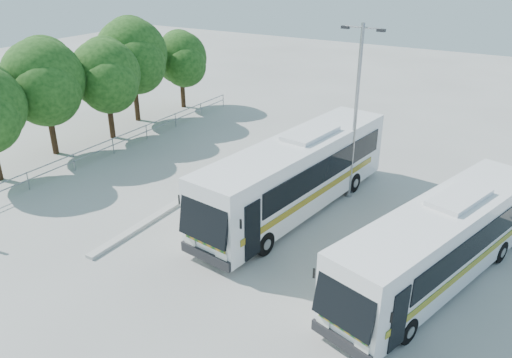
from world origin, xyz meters
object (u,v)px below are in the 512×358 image
Objects in this scene: tree_far_d at (132,54)px; tree_far_e at (181,58)px; tree_far_c at (106,74)px; coach_main at (297,173)px; tree_far_b at (44,80)px; lamppost at (356,107)px; coach_adjacent at (440,242)px.

tree_far_d reaches higher than tree_far_e.
tree_far_c is 15.55m from coach_main.
lamppost reaches higher than tree_far_b.
lamppost is at bearing -12.48° from tree_far_d.
tree_far_c is at bearing -176.37° from lamppost.
tree_far_d is 0.64× the size of coach_adjacent.
tree_far_e is at bearing 158.37° from lamppost.
coach_main is at bearing 3.12° from tree_far_b.
tree_far_b is 17.99m from lamppost.
coach_adjacent is at bearing -14.00° from tree_far_c.
tree_far_c is 16.73m from lamppost.
coach_main reaches higher than coach_adjacent.
coach_adjacent is at bearing -21.57° from tree_far_d.
tree_far_b is 1.07× the size of tree_far_c.
coach_main is at bearing -116.27° from lamppost.
tree_far_b is 0.82× the size of lamppost.
tree_far_b is 12.13m from tree_far_e.
tree_far_c is 3.93m from tree_far_d.
tree_far_b is 0.61× the size of coach_adjacent.
tree_far_d is at bearing -98.63° from tree_far_e.
tree_far_c reaches higher than coach_adjacent.
coach_adjacent is (23.30, -9.21, -3.10)m from tree_far_d.
tree_far_b is 1.17× the size of tree_far_e.
tree_far_d is 0.86× the size of lamppost.
tree_far_e reaches higher than coach_adjacent.
tree_far_c is at bearing -72.17° from tree_far_d.
tree_far_b reaches higher than tree_far_c.
tree_far_c is 22.93m from coach_adjacent.
tree_far_e is 0.46× the size of coach_main.
tree_far_d is at bearing 165.07° from coach_main.
tree_far_d is 17.84m from coach_main.
lamppost reaches higher than coach_main.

